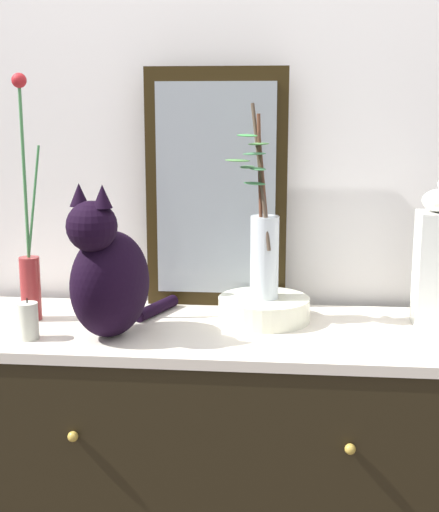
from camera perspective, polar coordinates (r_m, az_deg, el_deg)
The scene contains 9 objects.
wall_back at distance 1.98m, azimuth 0.87°, elevation 9.43°, with size 4.40×0.08×2.60m, color white.
sideboard at distance 1.92m, azimuth -0.00°, elevation -17.94°, with size 1.38×0.48×0.85m.
mirror_leaning at distance 1.89m, azimuth -0.27°, elevation 5.37°, with size 0.38×0.03×0.63m.
cat_sitting at distance 1.67m, azimuth -8.90°, elevation -1.54°, with size 0.23×0.41×0.37m.
vase_slim_green at distance 1.85m, azimuth -15.01°, elevation -0.54°, with size 0.07×0.05×0.61m.
bowl_porcelain at distance 1.81m, azimuth 3.57°, elevation -4.26°, with size 0.23×0.23×0.06m, color silver.
vase_glass_clear at distance 1.77m, azimuth 3.52°, elevation 0.91°, with size 0.14×0.14×0.48m.
jar_lidded_porcelain at distance 1.81m, azimuth 17.11°, elevation -0.31°, with size 0.10×0.10×0.36m.
candle_pillar at distance 1.72m, azimuth -15.10°, elevation -5.06°, with size 0.05×0.05×0.10m.
Camera 1 is at (0.16, -1.66, 1.38)m, focal length 49.87 mm.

